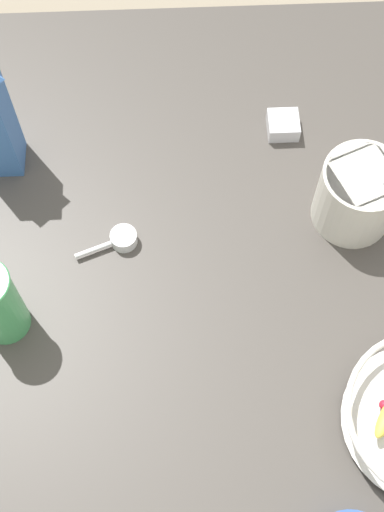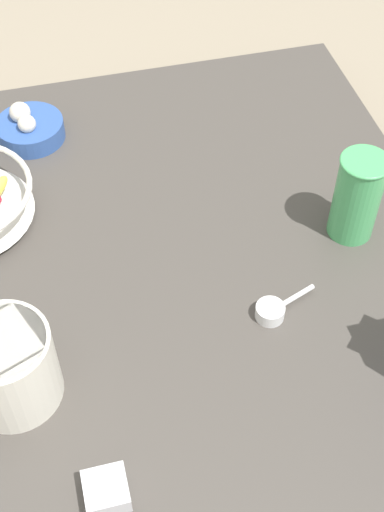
% 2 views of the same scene
% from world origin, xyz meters
% --- Properties ---
extents(ground_plane, '(6.00, 6.00, 0.00)m').
position_xyz_m(ground_plane, '(0.00, 0.00, 0.00)').
color(ground_plane, gray).
extents(countertop, '(1.19, 1.19, 0.05)m').
position_xyz_m(countertop, '(0.00, 0.00, 0.02)').
color(countertop, '#47423D').
rests_on(countertop, ground_plane).
extents(yogurt_tub, '(0.16, 0.13, 0.25)m').
position_xyz_m(yogurt_tub, '(-0.13, -0.11, 0.12)').
color(yogurt_tub, silver).
rests_on(yogurt_tub, countertop).
extents(spice_jar, '(0.06, 0.06, 0.03)m').
position_xyz_m(spice_jar, '(-0.04, -0.29, 0.06)').
color(spice_jar, silver).
rests_on(spice_jar, countertop).
extents(measuring_scoop, '(0.10, 0.06, 0.02)m').
position_xyz_m(measuring_scoop, '(0.26, -0.07, 0.06)').
color(measuring_scoop, white).
rests_on(measuring_scoop, countertop).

